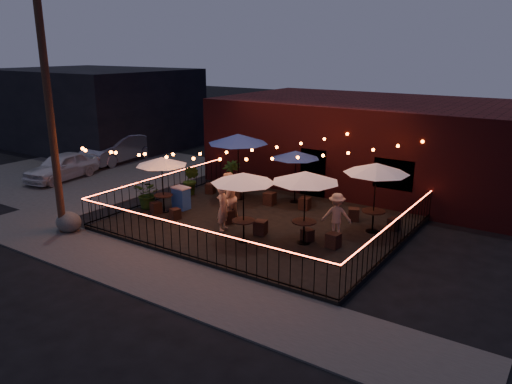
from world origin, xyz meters
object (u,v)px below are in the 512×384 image
Objects in this scene: cafe_table_1 at (238,140)px; cafe_table_5 at (376,169)px; cafe_table_4 at (305,178)px; cooler at (181,198)px; utility_pole at (51,121)px; cafe_table_2 at (243,179)px; cafe_table_3 at (296,155)px; cafe_table_0 at (162,162)px; boulder at (69,222)px.

cafe_table_1 reaches higher than cafe_table_5.
cafe_table_4 is 6.07m from cooler.
utility_pole is 3.13× the size of cafe_table_2.
cafe_table_4 reaches higher than cafe_table_2.
cafe_table_3 is 4.92m from cooler.
cafe_table_0 is 7.99m from cafe_table_5.
cafe_table_2 is at bearing -51.95° from cafe_table_1.
cafe_table_2 is 1.09× the size of cafe_table_3.
boulder is at bearing -115.11° from cafe_table_0.
cooler is (-7.27, -1.83, -1.79)m from cafe_table_5.
cafe_table_3 is 0.82× the size of cafe_table_5.
cafe_table_5 is (6.21, -0.58, -0.30)m from cafe_table_1.
boulder is at bearing -114.86° from cafe_table_1.
utility_pole is 5.64m from cooler.
cafe_table_0 is at bearing -111.96° from cooler.
cafe_table_4 is (1.73, 0.96, 0.08)m from cafe_table_2.
boulder is (-1.52, -3.24, -1.78)m from cafe_table_0.
cafe_table_0 is at bearing -132.38° from cafe_table_3.
cafe_table_1 is at bearing -157.56° from cafe_table_3.
cafe_table_0 is (1.60, 3.43, -1.86)m from utility_pole.
cafe_table_5 is at bearing 45.19° from cafe_table_2.
utility_pole is 11.05m from cafe_table_5.
cafe_table_5 is 10.95m from boulder.
utility_pole is at bearing -156.01° from cafe_table_2.
cafe_table_4 reaches higher than cafe_table_3.
cooler is at bearing 64.54° from boulder.
cafe_table_1 reaches higher than cafe_table_4.
cafe_table_3 is at bearing 47.62° from cafe_table_0.
cafe_table_5 reaches higher than cafe_table_2.
cafe_table_3 is (3.62, 3.97, -0.00)m from cafe_table_0.
cafe_table_3 is 2.60× the size of cooler.
utility_pole is at bearing -110.13° from cooler.
utility_pole is 7.26m from cafe_table_1.
cafe_table_1 reaches higher than boulder.
cafe_table_3 is 4.53m from cafe_table_4.
cafe_table_4 is 8.61m from boulder.
cafe_table_5 is at bearing 19.30° from cooler.
cooler is (-4.05, 1.41, -1.68)m from cafe_table_2.
cafe_table_5 is 7.71m from cooler.
cafe_table_0 is 1.03× the size of cafe_table_3.
cafe_table_2 is (5.98, 2.66, -1.71)m from utility_pole.
cafe_table_0 is at bearing -178.22° from cafe_table_4.
cafe_table_4 is 2.70× the size of cooler.
cafe_table_4 is 0.85× the size of cafe_table_5.
cafe_table_5 is (1.48, 2.28, 0.02)m from cafe_table_4.
cafe_table_1 is 1.29× the size of cafe_table_2.
cafe_table_1 is at bearing 174.64° from cafe_table_5.
cafe_table_1 is 2.47m from cafe_table_3.
cafe_table_3 is (2.22, 0.92, -0.56)m from cafe_table_1.
cafe_table_1 is 7.31m from boulder.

